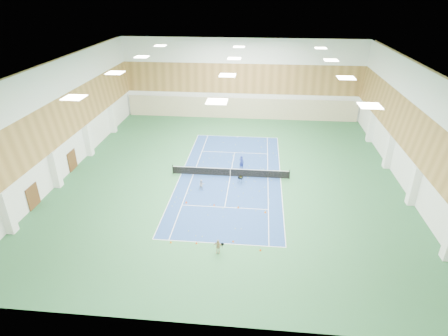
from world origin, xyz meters
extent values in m
plane|color=#296138|center=(0.00, 0.00, 0.00)|extent=(40.00, 40.00, 0.00)
cube|color=navy|center=(0.00, 0.00, 0.01)|extent=(10.97, 23.77, 0.01)
cube|color=#C6B793|center=(0.00, 19.75, 1.60)|extent=(35.40, 0.16, 3.20)
cube|color=#593319|center=(-17.92, -8.00, 1.10)|extent=(0.08, 1.80, 2.20)
cube|color=#593319|center=(-17.92, 0.00, 1.10)|extent=(0.08, 1.80, 2.20)
imported|color=navy|center=(1.10, 2.05, 0.79)|extent=(0.68, 0.58, 1.59)
imported|color=#96969E|center=(-2.67, -3.28, 0.57)|extent=(0.70, 0.67, 1.14)
imported|color=tan|center=(0.10, -13.08, 0.63)|extent=(0.78, 0.44, 1.25)
cone|color=#F3470C|center=(-3.77, -5.99, 0.12)|extent=(0.22, 0.22, 0.24)
cone|color=#FF490D|center=(-1.04, -6.17, 0.10)|extent=(0.19, 0.19, 0.21)
cone|color=orange|center=(1.28, -6.38, 0.12)|extent=(0.22, 0.22, 0.24)
cone|color=orange|center=(3.82, -6.95, 0.12)|extent=(0.22, 0.22, 0.24)
cone|color=orange|center=(-3.87, -12.18, 0.10)|extent=(0.19, 0.19, 0.21)
cone|color=#FF490D|center=(-1.77, -12.08, 0.10)|extent=(0.17, 0.17, 0.19)
cone|color=#F05E0C|center=(1.20, -11.58, 0.10)|extent=(0.19, 0.19, 0.21)
cone|color=#FF510D|center=(3.43, -12.47, 0.10)|extent=(0.18, 0.18, 0.20)
camera|label=1|loc=(2.87, -36.31, 19.07)|focal=30.00mm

